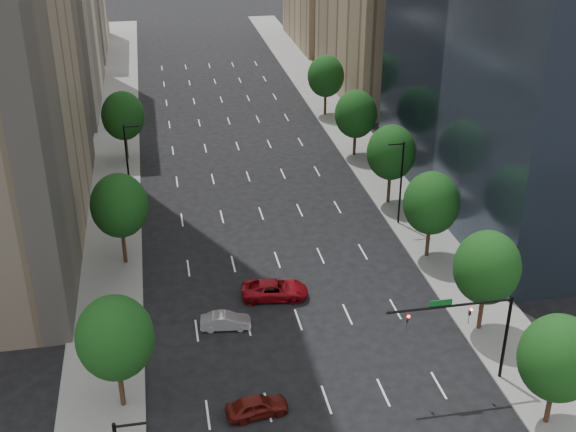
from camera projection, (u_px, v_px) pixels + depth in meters
sidewalk_left at (112, 225)px, 75.70m from camera, size 6.00×200.00×0.15m
sidewalk_right at (401, 201)px, 80.83m from camera, size 6.00×200.00×0.15m
filler_left at (64, 2)px, 136.92m from camera, size 14.00×26.00×18.00m
filler_right at (330, 1)px, 143.00m from camera, size 14.00×26.00×16.00m
tree_right_0 at (558, 358)px, 47.45m from camera, size 5.20×5.20×8.39m
tree_right_1 at (487, 268)px, 56.95m from camera, size 5.20×5.20×8.75m
tree_right_2 at (431, 203)px, 67.56m from camera, size 5.20×5.20×8.61m
tree_right_3 at (391, 153)px, 77.98m from camera, size 5.20×5.20×8.89m
tree_right_4 at (356, 114)px, 90.47m from camera, size 5.20×5.20×8.46m
tree_right_5 at (326, 76)px, 104.40m from camera, size 5.20×5.20×8.75m
tree_left_0 at (115, 338)px, 48.80m from camera, size 5.20×5.20×8.75m
tree_left_1 at (119, 206)px, 66.28m from camera, size 5.20×5.20×8.97m
tree_left_2 at (123, 116)px, 89.26m from camera, size 5.20×5.20×8.68m
streetlight_rn at (401, 181)px, 73.96m from camera, size 1.70×0.20×9.00m
streetlight_ln at (128, 162)px, 78.30m from camera, size 1.70×0.20×9.00m
traffic_signal at (475, 323)px, 51.36m from camera, size 9.12×0.40×7.38m
car_maroon at (257, 406)px, 50.26m from camera, size 4.47×2.25×1.46m
car_silver at (226, 321)px, 59.37m from camera, size 4.18×1.83×1.33m
car_red_far at (275, 290)px, 63.35m from camera, size 6.01×3.36×1.59m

